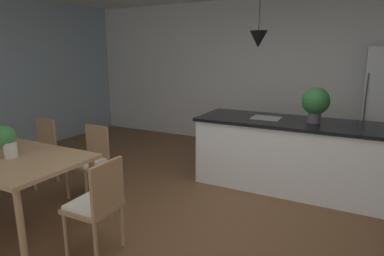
{
  "coord_description": "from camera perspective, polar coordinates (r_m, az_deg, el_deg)",
  "views": [
    {
      "loc": [
        1.29,
        -2.73,
        1.74
      ],
      "look_at": [
        -0.36,
        0.43,
        0.91
      ],
      "focal_mm": 30.16,
      "sensor_mm": 36.0,
      "label": 1
    }
  ],
  "objects": [
    {
      "name": "potted_plant_on_table",
      "position": [
        3.68,
        -30.31,
        -1.76
      ],
      "size": [
        0.23,
        0.23,
        0.32
      ],
      "color": "#8C664C",
      "rests_on": "dining_table"
    },
    {
      "name": "kitchen_island",
      "position": [
        4.39,
        16.48,
        -4.33
      ],
      "size": [
        2.33,
        0.87,
        0.91
      ],
      "color": "white",
      "rests_on": "ground_plane"
    },
    {
      "name": "chair_far_left",
      "position": [
        4.82,
        -25.42,
        -3.37
      ],
      "size": [
        0.42,
        0.42,
        0.87
      ],
      "color": "#A87F56",
      "rests_on": "ground_plane"
    },
    {
      "name": "chair_kitchen_end",
      "position": [
        2.97,
        -16.45,
        -12.69
      ],
      "size": [
        0.41,
        0.41,
        0.87
      ],
      "color": "#A87F56",
      "rests_on": "ground_plane"
    },
    {
      "name": "vase_on_dining_table",
      "position": [
        3.66,
        -29.46,
        -3.37
      ],
      "size": [
        0.13,
        0.13,
        0.15
      ],
      "color": "silver",
      "rests_on": "dining_table"
    },
    {
      "name": "chair_far_right",
      "position": [
        4.15,
        -17.59,
        -5.27
      ],
      "size": [
        0.43,
        0.43,
        0.87
      ],
      "color": "#A87F56",
      "rests_on": "ground_plane"
    },
    {
      "name": "potted_plant_on_island",
      "position": [
        4.2,
        21.01,
        4.26
      ],
      "size": [
        0.33,
        0.33,
        0.44
      ],
      "color": "#4C4C51",
      "rests_on": "kitchen_island"
    },
    {
      "name": "ground_plane",
      "position": [
        3.49,
        2.02,
        -17.1
      ],
      "size": [
        10.0,
        8.4,
        0.04
      ],
      "primitive_type": "cube",
      "color": "brown"
    },
    {
      "name": "wall_back_kitchen",
      "position": [
        6.14,
        15.5,
        9.04
      ],
      "size": [
        10.0,
        0.12,
        2.7
      ],
      "primitive_type": "cube",
      "color": "silver",
      "rests_on": "ground_plane"
    },
    {
      "name": "pendant_over_island_main",
      "position": [
        4.31,
        11.65,
        15.15
      ],
      "size": [
        0.22,
        0.22,
        0.9
      ],
      "color": "black"
    }
  ]
}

